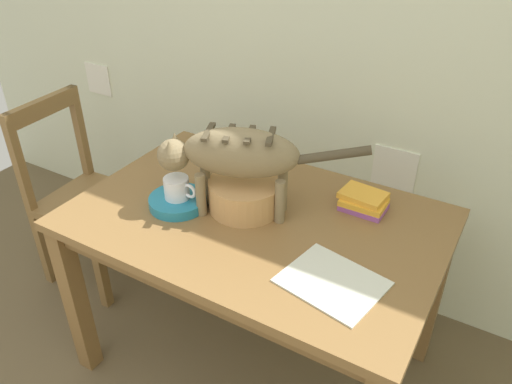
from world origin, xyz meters
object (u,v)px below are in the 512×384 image
(cat, at_px, (234,156))
(wicker_basket, at_px, (245,194))
(magazine, at_px, (332,282))
(wooden_chair_near, at_px, (84,196))
(book_stack, at_px, (363,201))
(saucer_bowl, at_px, (178,201))
(dining_table, at_px, (256,236))
(coffee_mug, at_px, (177,188))

(cat, distance_m, wicker_basket, 0.17)
(magazine, distance_m, wooden_chair_near, 1.47)
(magazine, bearing_deg, wicker_basket, 164.85)
(magazine, relative_size, wicker_basket, 1.08)
(wicker_basket, xyz_separation_m, wooden_chair_near, (-0.98, 0.06, -0.36))
(wicker_basket, relative_size, wooden_chair_near, 0.29)
(book_stack, distance_m, wooden_chair_near, 1.40)
(magazine, xyz_separation_m, wicker_basket, (-0.43, 0.21, 0.05))
(book_stack, bearing_deg, saucer_bowl, -150.96)
(dining_table, distance_m, book_stack, 0.41)
(dining_table, relative_size, book_stack, 7.51)
(magazine, bearing_deg, saucer_bowl, -177.43)
(cat, relative_size, coffee_mug, 5.20)
(coffee_mug, bearing_deg, wooden_chair_near, 166.75)
(cat, distance_m, book_stack, 0.50)
(wicker_basket, bearing_deg, coffee_mug, -151.57)
(magazine, height_order, book_stack, book_stack)
(dining_table, xyz_separation_m, coffee_mug, (-0.28, -0.09, 0.17))
(book_stack, distance_m, wicker_basket, 0.43)
(cat, bearing_deg, coffee_mug, 90.31)
(dining_table, distance_m, magazine, 0.43)
(dining_table, distance_m, saucer_bowl, 0.31)
(cat, xyz_separation_m, wooden_chair_near, (-0.96, 0.10, -0.53))
(magazine, bearing_deg, dining_table, 164.49)
(coffee_mug, height_order, wicker_basket, coffee_mug)
(cat, distance_m, wooden_chair_near, 1.10)
(wicker_basket, bearing_deg, dining_table, -23.77)
(coffee_mug, xyz_separation_m, magazine, (0.65, -0.10, -0.07))
(wooden_chair_near, bearing_deg, magazine, 76.22)
(cat, xyz_separation_m, book_stack, (0.39, 0.25, -0.20))
(magazine, xyz_separation_m, wooden_chair_near, (-1.41, 0.27, -0.31))
(coffee_mug, height_order, wooden_chair_near, wooden_chair_near)
(cat, bearing_deg, wooden_chair_near, 62.59)
(dining_table, relative_size, coffee_mug, 9.91)
(dining_table, xyz_separation_m, saucer_bowl, (-0.28, -0.09, 0.11))
(saucer_bowl, distance_m, book_stack, 0.68)
(coffee_mug, distance_m, book_stack, 0.68)
(wicker_basket, bearing_deg, magazine, -26.04)
(cat, xyz_separation_m, wicker_basket, (0.02, 0.04, -0.17))
(cat, height_order, wooden_chair_near, cat)
(book_stack, bearing_deg, coffee_mug, -150.83)
(cat, height_order, wicker_basket, cat)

